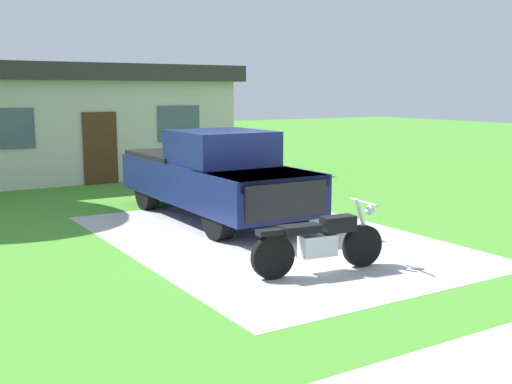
% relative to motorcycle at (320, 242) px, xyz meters
% --- Properties ---
extents(ground_plane, '(80.00, 80.00, 0.00)m').
position_rel_motorcycle_xyz_m(ground_plane, '(0.49, 2.26, -0.47)').
color(ground_plane, '#48922D').
extents(driveway_pad, '(5.22, 7.71, 0.01)m').
position_rel_motorcycle_xyz_m(driveway_pad, '(0.49, 2.26, -0.47)').
color(driveway_pad, '#B3B3B3').
rests_on(driveway_pad, ground).
extents(motorcycle, '(2.21, 0.70, 1.09)m').
position_rel_motorcycle_xyz_m(motorcycle, '(0.00, 0.00, 0.00)').
color(motorcycle, black).
rests_on(motorcycle, ground).
extents(pickup_truck, '(2.02, 5.64, 1.90)m').
position_rel_motorcycle_xyz_m(pickup_truck, '(0.52, 4.49, 0.48)').
color(pickup_truck, black).
rests_on(pickup_truck, ground).
extents(neighbor_house, '(9.60, 5.60, 3.50)m').
position_rel_motorcycle_xyz_m(neighbor_house, '(0.06, 13.13, 1.32)').
color(neighbor_house, beige).
rests_on(neighbor_house, ground).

